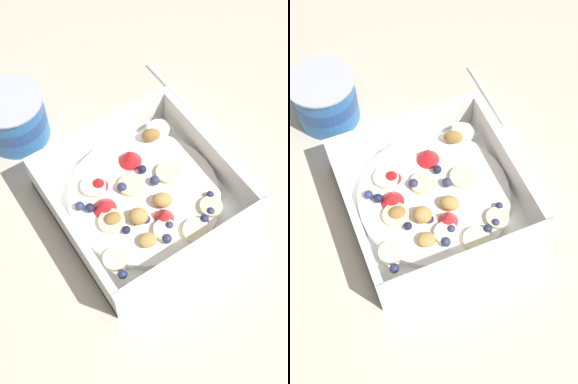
% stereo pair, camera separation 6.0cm
% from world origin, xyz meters
% --- Properties ---
extents(ground_plane, '(2.40, 2.40, 0.00)m').
position_xyz_m(ground_plane, '(0.00, 0.00, 0.00)').
color(ground_plane, beige).
extents(fruit_bowl, '(0.22, 0.22, 0.06)m').
position_xyz_m(fruit_bowl, '(0.01, 0.00, 0.02)').
color(fruit_bowl, white).
rests_on(fruit_bowl, ground).
extents(spoon, '(0.03, 0.17, 0.01)m').
position_xyz_m(spoon, '(0.16, 0.09, 0.00)').
color(spoon, silver).
rests_on(spoon, ground).
extents(yogurt_cup, '(0.10, 0.10, 0.08)m').
position_xyz_m(yogurt_cup, '(-0.08, 0.20, 0.04)').
color(yogurt_cup, '#3370B7').
rests_on(yogurt_cup, ground).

